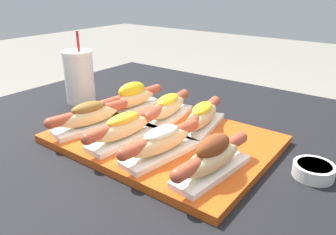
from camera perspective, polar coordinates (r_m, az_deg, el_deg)
patio_table at (r=1.05m, az=0.49°, el=-19.48°), size 1.22×1.02×0.69m
serving_tray at (r=0.78m, az=-0.88°, el=-3.76°), size 0.50×0.36×0.02m
hot_dog_0 at (r=0.83m, az=-13.56°, el=0.27°), size 0.10×0.22×0.07m
hot_dog_1 at (r=0.75m, az=-7.74°, el=-1.78°), size 0.07×0.22×0.07m
hot_dog_2 at (r=0.68m, az=-1.18°, el=-4.27°), size 0.09×0.22×0.06m
hot_dog_3 at (r=0.62m, az=7.75°, el=-6.86°), size 0.08×0.22×0.08m
hot_dog_4 at (r=0.93m, az=-6.27°, el=3.40°), size 0.08×0.22×0.08m
hot_dog_5 at (r=0.86m, az=-0.03°, el=1.79°), size 0.09×0.22×0.07m
hot_dog_6 at (r=0.81m, az=5.95°, el=0.21°), size 0.09×0.22×0.06m
sauce_bowl at (r=0.71m, az=24.04°, el=-8.31°), size 0.08×0.08×0.03m
drink_cup at (r=1.06m, az=-15.35°, el=6.81°), size 0.09×0.09×0.22m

